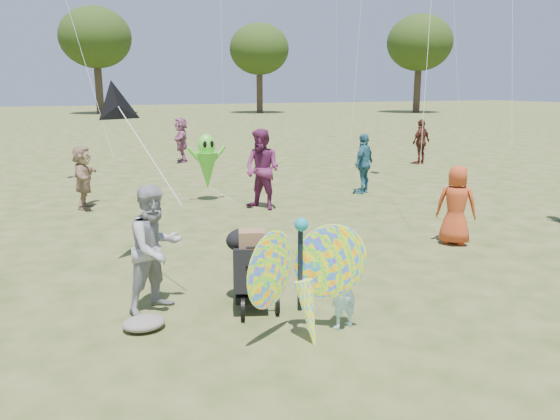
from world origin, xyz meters
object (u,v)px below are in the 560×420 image
Objects in this scene: crowd_c at (364,163)px; crowd_d at (83,177)px; child_girl at (343,288)px; butterfly_kite at (304,281)px; crowd_j at (181,140)px; alien_kite at (207,164)px; crowd_h at (421,142)px; adult_man at (155,249)px; crowd_e at (262,170)px; crowd_a at (456,205)px; jogging_stroller at (250,263)px.

crowd_c reaches higher than crowd_d.
butterfly_kite is (-0.58, -0.09, 0.20)m from child_girl.
alien_kite is at bearing 6.65° from crowd_j.
crowd_d is 0.88× the size of alien_kite.
crowd_h reaches higher than crowd_c.
crowd_j is at bearing -45.88° from crowd_h.
crowd_c is at bearing 13.30° from adult_man.
adult_man is 6.22m from crowd_e.
crowd_d is at bearing -14.54° from crowd_j.
crowd_h is at bearing 77.97° from crowd_j.
crowd_j is (0.11, 9.06, -0.10)m from crowd_e.
crowd_j is 1.00× the size of butterfly_kite.
adult_man reaches higher than crowd_c.
crowd_a is 1.33× the size of jogging_stroller.
crowd_h is 1.50× the size of jogging_stroller.
adult_man is (-2.00, 1.48, 0.32)m from child_girl.
crowd_c is (6.82, 5.93, -0.02)m from adult_man.
alien_kite is at bearing 41.21° from adult_man.
crowd_j is (-2.16, 13.28, 0.12)m from crowd_a.
butterfly_kite is at bearing -154.98° from crowd_d.
alien_kite is at bearing -84.43° from crowd_d.
alien_kite is (-4.29, 0.62, 0.14)m from crowd_c.
adult_man is at bearing 7.33° from crowd_c.
crowd_h is 0.98× the size of crowd_j.
adult_man is 15.54m from crowd_h.
crowd_j reaches higher than butterfly_kite.
crowd_j is at bearing 81.93° from alien_kite.
alien_kite reaches higher than crowd_j.
crowd_h is at bearing 87.10° from crowd_e.
crowd_d is 8.69m from butterfly_kite.
crowd_e is at bearing 72.74° from butterfly_kite.
child_girl is 0.94× the size of jogging_stroller.
crowd_a is at bearing -158.40° from child_girl.
crowd_a is 13.45m from crowd_j.
crowd_c is 1.08× the size of crowd_d.
crowd_j reaches higher than crowd_c.
crowd_a is at bearing 44.42° from crowd_c.
crowd_j is (1.61, 15.68, 0.34)m from child_girl.
alien_kite reaches higher than crowd_h.
child_girl is 1.38m from jogging_stroller.
crowd_j is at bearing -102.47° from crowd_c.
child_girl is at bearing 23.26° from crowd_c.
jogging_stroller is 7.06m from alien_kite.
jogging_stroller is 1.22m from butterfly_kite.
child_girl is 0.69× the size of crowd_d.
jogging_stroller is at bearing -101.02° from alien_kite.
crowd_e reaches higher than crowd_c.
butterfly_kite is at bearing -75.67° from adult_man.
crowd_d is (-6.24, 5.99, 0.02)m from crowd_a.
adult_man is at bearing -163.60° from crowd_d.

